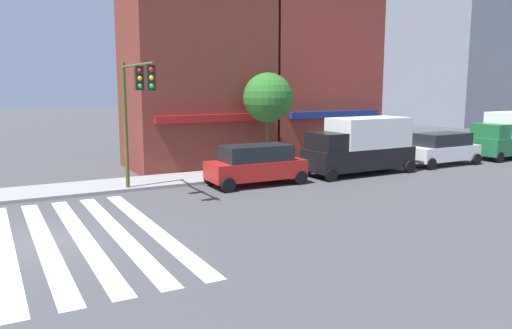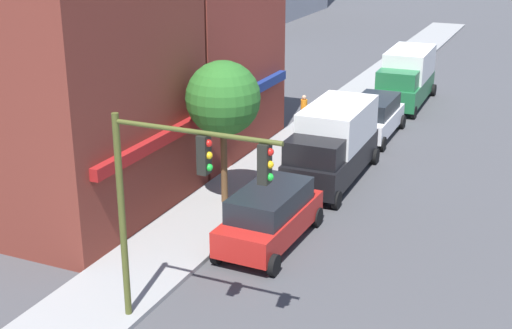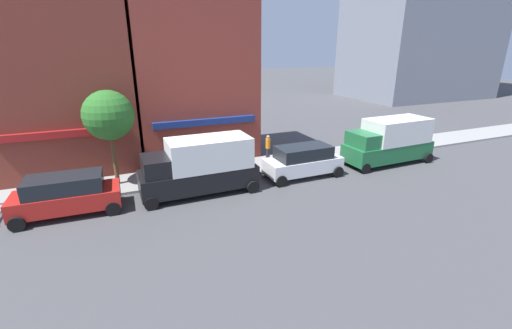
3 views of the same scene
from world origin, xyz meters
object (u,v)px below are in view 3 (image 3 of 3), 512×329
Objects in this scene: suv_white at (303,161)px; pedestrian_orange_vest at (268,147)px; box_truck_black at (200,165)px; suv_red at (66,194)px; street_tree at (108,116)px; box_truck_green at (390,141)px.

suv_white is 2.67× the size of pedestrian_orange_vest.
suv_red is at bearing 179.27° from box_truck_black.
pedestrian_orange_vest is at bearing 2.97° from street_tree.
suv_white is 11.31m from street_tree.
suv_white is at bearing 1.70° from suv_red.
box_truck_green is at bearing -0.72° from suv_white.
box_truck_black is 1.32× the size of suv_white.
suv_white is 0.89× the size of street_tree.
street_tree reaches higher than suv_red.
suv_red is at bearing 179.28° from suv_white.
suv_red is 12.42m from pedestrian_orange_vest.
box_truck_green is 8.21m from pedestrian_orange_vest.
pedestrian_orange_vest is (-0.83, 3.30, 0.04)m from suv_white.
suv_red is 0.76× the size of box_truck_green.
street_tree is at bearing 52.62° from suv_red.
street_tree is at bearing 169.09° from box_truck_green.
pedestrian_orange_vest is at bearing 30.13° from box_truck_black.
suv_white is at bearing 173.92° from pedestrian_orange_vest.
street_tree reaches higher than box_truck_black.
street_tree is (-10.53, 2.80, 3.06)m from suv_white.
suv_red reaches higher than pedestrian_orange_vest.
suv_white reaches higher than pedestrian_orange_vest.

